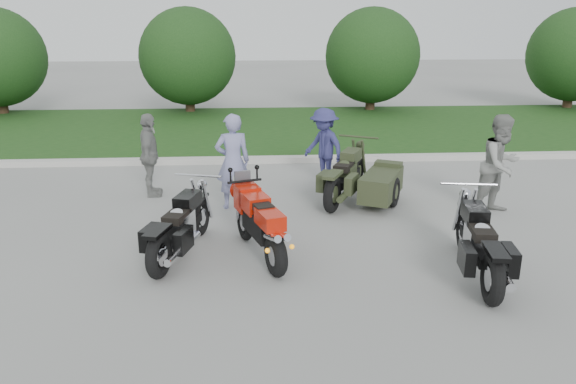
{
  "coord_description": "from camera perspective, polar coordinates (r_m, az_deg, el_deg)",
  "views": [
    {
      "loc": [
        -0.59,
        -8.25,
        3.71
      ],
      "look_at": [
        -0.02,
        0.89,
        0.8
      ],
      "focal_mm": 35.0,
      "sensor_mm": 36.0,
      "label": 1
    }
  ],
  "objects": [
    {
      "name": "tree_mid_right",
      "position": [
        22.28,
        8.55,
        13.53
      ],
      "size": [
        3.6,
        3.6,
        4.0
      ],
      "color": "#3F2B1C",
      "rests_on": "ground"
    },
    {
      "name": "cruiser_right",
      "position": [
        8.62,
        18.91,
        -5.26
      ],
      "size": [
        0.58,
        2.52,
        0.97
      ],
      "rotation": [
        0.0,
        0.0,
        -0.15
      ],
      "color": "black",
      "rests_on": "ground"
    },
    {
      "name": "cruiser_left",
      "position": [
        9.03,
        -10.98,
        -3.72
      ],
      "size": [
        0.8,
        2.36,
        0.93
      ],
      "rotation": [
        0.0,
        0.0,
        -0.27
      ],
      "color": "black",
      "rests_on": "ground"
    },
    {
      "name": "person_denim",
      "position": [
        12.67,
        3.67,
        4.62
      ],
      "size": [
        1.2,
        1.28,
        1.73
      ],
      "primitive_type": "imported",
      "rotation": [
        0.0,
        0.0,
        -0.91
      ],
      "color": "navy",
      "rests_on": "ground"
    },
    {
      "name": "sportbike_red",
      "position": [
        8.8,
        -2.89,
        -3.07
      ],
      "size": [
        0.87,
        2.1,
        1.02
      ],
      "rotation": [
        0.0,
        0.0,
        0.32
      ],
      "color": "black",
      "rests_on": "ground"
    },
    {
      "name": "person_back",
      "position": [
        12.14,
        -13.88,
        3.63
      ],
      "size": [
        0.52,
        1.07,
        1.77
      ],
      "primitive_type": "imported",
      "rotation": [
        0.0,
        0.0,
        1.65
      ],
      "color": "gray",
      "rests_on": "ground"
    },
    {
      "name": "tree_far_right",
      "position": [
        25.17,
        27.1,
        12.3
      ],
      "size": [
        3.6,
        3.6,
        4.0
      ],
      "color": "#3F2B1C",
      "rests_on": "ground"
    },
    {
      "name": "tree_mid_left",
      "position": [
        21.93,
        -10.16,
        13.39
      ],
      "size": [
        3.6,
        3.6,
        4.0
      ],
      "color": "#3F2B1C",
      "rests_on": "ground"
    },
    {
      "name": "person_stripe",
      "position": [
        11.08,
        -5.63,
        3.1
      ],
      "size": [
        0.76,
        0.57,
        1.9
      ],
      "primitive_type": "imported",
      "rotation": [
        0.0,
        0.0,
        3.33
      ],
      "color": "#8384B2",
      "rests_on": "ground"
    },
    {
      "name": "cruiser_sidecar",
      "position": [
        11.51,
        7.91,
        1.04
      ],
      "size": [
        1.87,
        2.38,
        0.98
      ],
      "rotation": [
        0.0,
        0.0,
        -0.45
      ],
      "color": "black",
      "rests_on": "ground"
    },
    {
      "name": "ground",
      "position": [
        9.06,
        0.45,
        -6.54
      ],
      "size": [
        80.0,
        80.0,
        0.0
      ],
      "primitive_type": "plane",
      "color": "#999993",
      "rests_on": "ground"
    },
    {
      "name": "curb",
      "position": [
        14.72,
        -1.18,
        3.32
      ],
      "size": [
        60.0,
        0.3,
        0.15
      ],
      "primitive_type": "cube",
      "color": "#BAB8AF",
      "rests_on": "ground"
    },
    {
      "name": "grass_strip",
      "position": [
        18.76,
        -1.73,
        6.43
      ],
      "size": [
        60.0,
        8.0,
        0.14
      ],
      "primitive_type": "cube",
      "color": "#2F551D",
      "rests_on": "ground"
    },
    {
      "name": "person_grey",
      "position": [
        11.47,
        20.79,
        2.61
      ],
      "size": [
        1.17,
        1.08,
        1.93
      ],
      "primitive_type": "imported",
      "rotation": [
        0.0,
        0.0,
        0.48
      ],
      "color": "gray",
      "rests_on": "ground"
    }
  ]
}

